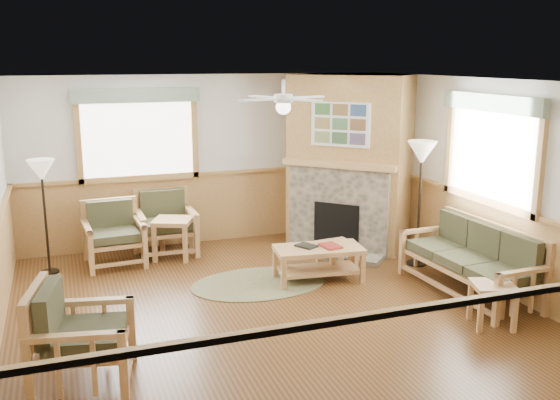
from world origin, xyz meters
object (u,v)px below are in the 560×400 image
object	(u,v)px
armchair_back_left	(114,234)
end_table_chairs	(173,239)
armchair_back_right	(166,223)
floor_lamp_left	(45,217)
floor_lamp_right	(419,204)
end_table_sofa	(492,305)
footstool	(337,256)
coffee_table	(318,264)
sofa	(469,260)
armchair_left	(83,335)

from	to	relation	value
armchair_back_left	end_table_chairs	world-z (taller)	armchair_back_left
armchair_back_right	floor_lamp_left	world-z (taller)	floor_lamp_left
end_table_chairs	floor_lamp_right	xyz separation A→B (m)	(3.29, -1.49, 0.61)
armchair_back_right	floor_lamp_right	bearing A→B (deg)	-28.43
end_table_sofa	footstool	size ratio (longest dim) A/B	1.09
coffee_table	end_table_chairs	xyz separation A→B (m)	(-1.68, 1.61, 0.07)
end_table_chairs	footstool	distance (m)	2.47
end_table_sofa	sofa	bearing A→B (deg)	69.15
armchair_back_right	end_table_sofa	distance (m)	4.92
footstool	floor_lamp_right	xyz separation A→B (m)	(1.20, -0.18, 0.71)
armchair_back_left	armchair_back_right	distance (m)	0.85
sofa	floor_lamp_right	size ratio (longest dim) A/B	1.07
armchair_left	end_table_sofa	world-z (taller)	armchair_left
armchair_left	floor_lamp_left	world-z (taller)	floor_lamp_left
armchair_back_left	armchair_left	world-z (taller)	armchair_left
floor_lamp_left	floor_lamp_right	xyz separation A→B (m)	(5.05, -1.41, 0.10)
sofa	footstool	distance (m)	1.85
coffee_table	floor_lamp_left	size ratio (longest dim) A/B	0.72
coffee_table	floor_lamp_left	distance (m)	3.81
armchair_back_left	end_table_sofa	world-z (taller)	armchair_back_left
end_table_chairs	floor_lamp_left	xyz separation A→B (m)	(-1.76, -0.07, 0.51)
armchair_back_right	footstool	world-z (taller)	armchair_back_right
armchair_left	end_table_chairs	distance (m)	3.70
coffee_table	floor_lamp_right	distance (m)	1.75
armchair_back_right	floor_lamp_left	distance (m)	1.78
floor_lamp_left	footstool	bearing A→B (deg)	-17.72
sofa	floor_lamp_left	distance (m)	5.70
coffee_table	footstool	world-z (taller)	coffee_table
armchair_back_left	end_table_sofa	size ratio (longest dim) A/B	1.82
coffee_table	armchair_left	bearing A→B (deg)	-143.03
armchair_back_right	footstool	bearing A→B (deg)	-37.03
sofa	coffee_table	size ratio (longest dim) A/B	1.67
footstool	floor_lamp_left	size ratio (longest dim) A/B	0.28
armchair_left	coffee_table	size ratio (longest dim) A/B	0.83
footstool	armchair_left	bearing A→B (deg)	-149.16
sofa	armchair_back_right	xyz separation A→B (m)	(-3.33, 2.98, 0.03)
footstool	floor_lamp_left	xyz separation A→B (m)	(-3.85, 1.23, 0.61)
sofa	footstool	size ratio (longest dim) A/B	4.25
coffee_table	floor_lamp_right	world-z (taller)	floor_lamp_right
sofa	armchair_back_left	distance (m)	4.94
armchair_left	coffee_table	bearing A→B (deg)	-48.43
end_table_chairs	armchair_back_right	bearing A→B (deg)	100.83
armchair_left	floor_lamp_left	distance (m)	3.37
sofa	end_table_sofa	distance (m)	1.01
sofa	armchair_back_left	xyz separation A→B (m)	(-4.14, 2.71, 0.01)
coffee_table	end_table_sofa	distance (m)	2.37
coffee_table	floor_lamp_left	bearing A→B (deg)	162.85
sofa	end_table_sofa	xyz separation A→B (m)	(-0.35, -0.93, -0.20)
armchair_back_left	floor_lamp_right	size ratio (longest dim) A/B	0.50
coffee_table	end_table_chairs	size ratio (longest dim) A/B	1.92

